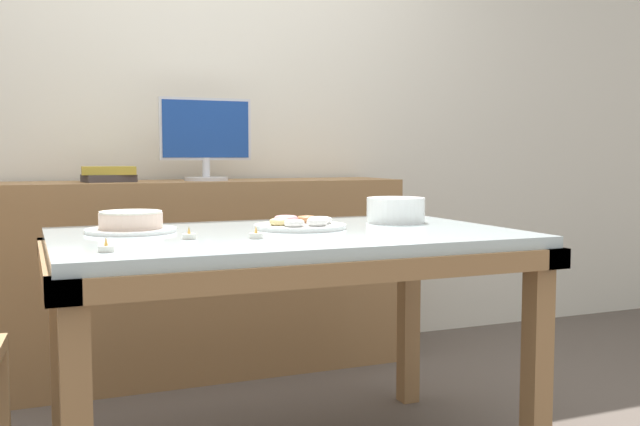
# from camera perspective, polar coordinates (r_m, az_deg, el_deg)

# --- Properties ---
(wall_back) EXTENTS (8.00, 0.10, 2.60)m
(wall_back) POSITION_cam_1_polar(r_m,az_deg,el_deg) (3.63, -10.43, 9.11)
(wall_back) COLOR silver
(wall_back) RESTS_ON ground
(dining_table) EXTENTS (1.47, 0.92, 0.77)m
(dining_table) POSITION_cam_1_polar(r_m,az_deg,el_deg) (2.28, -2.64, -3.95)
(dining_table) COLOR silver
(dining_table) RESTS_ON ground
(sideboard) EXTENTS (1.84, 0.44, 0.90)m
(sideboard) POSITION_cam_1_polar(r_m,az_deg,el_deg) (3.37, -9.14, -5.05)
(sideboard) COLOR olive
(sideboard) RESTS_ON ground
(computer_monitor) EXTENTS (0.42, 0.20, 0.38)m
(computer_monitor) POSITION_cam_1_polar(r_m,az_deg,el_deg) (3.33, -9.12, 5.84)
(computer_monitor) COLOR silver
(computer_monitor) RESTS_ON sideboard
(book_stack) EXTENTS (0.23, 0.20, 0.07)m
(book_stack) POSITION_cam_1_polar(r_m,az_deg,el_deg) (3.25, -16.56, 3.00)
(book_stack) COLOR #3F3838
(book_stack) RESTS_ON sideboard
(cake_chocolate_round) EXTENTS (0.28, 0.28, 0.07)m
(cake_chocolate_round) POSITION_cam_1_polar(r_m,az_deg,el_deg) (2.32, -14.90, -0.78)
(cake_chocolate_round) COLOR white
(cake_chocolate_round) RESTS_ON dining_table
(pastry_platter) EXTENTS (0.31, 0.31, 0.04)m
(pastry_platter) POSITION_cam_1_polar(r_m,az_deg,el_deg) (2.36, -1.58, -0.91)
(pastry_platter) COLOR white
(pastry_platter) RESTS_ON dining_table
(plate_stack) EXTENTS (0.21, 0.21, 0.09)m
(plate_stack) POSITION_cam_1_polar(r_m,az_deg,el_deg) (2.59, 6.07, 0.24)
(plate_stack) COLOR white
(plate_stack) RESTS_ON dining_table
(tealight_centre) EXTENTS (0.04, 0.04, 0.04)m
(tealight_centre) POSITION_cam_1_polar(r_m,az_deg,el_deg) (2.08, -5.14, -1.77)
(tealight_centre) COLOR silver
(tealight_centre) RESTS_ON dining_table
(tealight_near_front) EXTENTS (0.04, 0.04, 0.04)m
(tealight_near_front) POSITION_cam_1_polar(r_m,az_deg,el_deg) (1.86, -16.74, -2.69)
(tealight_near_front) COLOR silver
(tealight_near_front) RESTS_ON dining_table
(tealight_left_edge) EXTENTS (0.04, 0.04, 0.04)m
(tealight_left_edge) POSITION_cam_1_polar(r_m,az_deg,el_deg) (2.09, -10.43, -1.80)
(tealight_left_edge) COLOR silver
(tealight_left_edge) RESTS_ON dining_table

